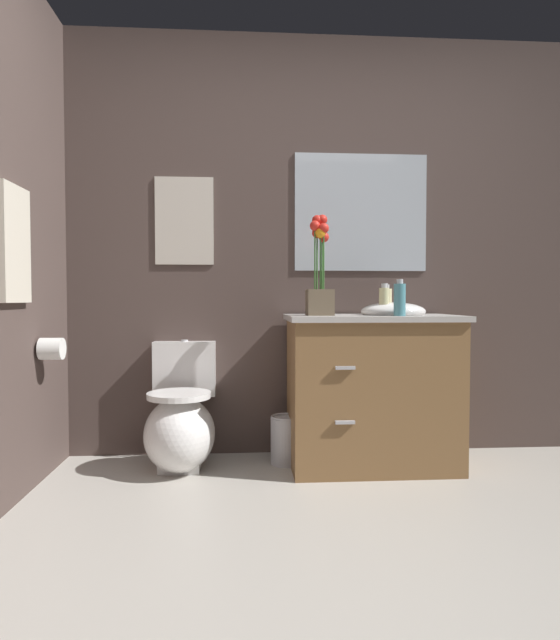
# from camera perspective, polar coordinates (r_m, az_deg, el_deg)

# --- Properties ---
(ground_plane) EXTENTS (9.94, 9.94, 0.00)m
(ground_plane) POSITION_cam_1_polar(r_m,az_deg,el_deg) (1.87, 12.51, -27.60)
(ground_plane) COLOR #B2ADA3
(wall_back) EXTENTS (4.64, 0.05, 2.50)m
(wall_back) POSITION_cam_1_polar(r_m,az_deg,el_deg) (3.36, 7.56, 7.67)
(wall_back) COLOR #4C3D38
(wall_back) RESTS_ON ground_plane
(toilet) EXTENTS (0.38, 0.59, 0.69)m
(toilet) POSITION_cam_1_polar(r_m,az_deg,el_deg) (3.08, -10.40, -10.71)
(toilet) COLOR white
(toilet) RESTS_ON ground_plane
(vanity_cabinet) EXTENTS (0.94, 0.56, 1.02)m
(vanity_cabinet) POSITION_cam_1_polar(r_m,az_deg,el_deg) (3.08, 9.62, -7.10)
(vanity_cabinet) COLOR brown
(vanity_cabinet) RESTS_ON ground_plane
(flower_vase) EXTENTS (0.14, 0.14, 0.55)m
(flower_vase) POSITION_cam_1_polar(r_m,az_deg,el_deg) (2.94, 4.20, 4.34)
(flower_vase) COLOR brown
(flower_vase) RESTS_ON vanity_cabinet
(soap_bottle) EXTENTS (0.06, 0.06, 0.17)m
(soap_bottle) POSITION_cam_1_polar(r_m,az_deg,el_deg) (3.01, 10.86, 1.99)
(soap_bottle) COLOR beige
(soap_bottle) RESTS_ON vanity_cabinet
(lotion_bottle) EXTENTS (0.06, 0.06, 0.19)m
(lotion_bottle) POSITION_cam_1_polar(r_m,az_deg,el_deg) (2.90, 12.45, 2.15)
(lotion_bottle) COLOR teal
(lotion_bottle) RESTS_ON vanity_cabinet
(hand_wash_bottle) EXTENTS (0.07, 0.07, 0.17)m
(hand_wash_bottle) POSITION_cam_1_polar(r_m,az_deg,el_deg) (3.17, 11.07, 1.98)
(hand_wash_bottle) COLOR beige
(hand_wash_bottle) RESTS_ON vanity_cabinet
(trash_bin) EXTENTS (0.18, 0.18, 0.27)m
(trash_bin) POSITION_cam_1_polar(r_m,az_deg,el_deg) (3.13, 0.69, -12.43)
(trash_bin) COLOR #B7B7BC
(trash_bin) RESTS_ON ground_plane
(wall_poster) EXTENTS (0.34, 0.01, 0.51)m
(wall_poster) POSITION_cam_1_polar(r_m,az_deg,el_deg) (3.30, -10.01, 10.21)
(wall_poster) COLOR beige
(wall_mirror) EXTENTS (0.80, 0.01, 0.70)m
(wall_mirror) POSITION_cam_1_polar(r_m,az_deg,el_deg) (3.37, 8.48, 11.09)
(wall_mirror) COLOR #B2BCC6
(hanging_towel) EXTENTS (0.03, 0.28, 0.52)m
(hanging_towel) POSITION_cam_1_polar(r_m,az_deg,el_deg) (2.71, -26.06, 7.16)
(hanging_towel) COLOR beige
(toilet_paper_roll) EXTENTS (0.11, 0.11, 0.11)m
(toilet_paper_roll) POSITION_cam_1_polar(r_m,az_deg,el_deg) (2.95, -22.84, -2.80)
(toilet_paper_roll) COLOR white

